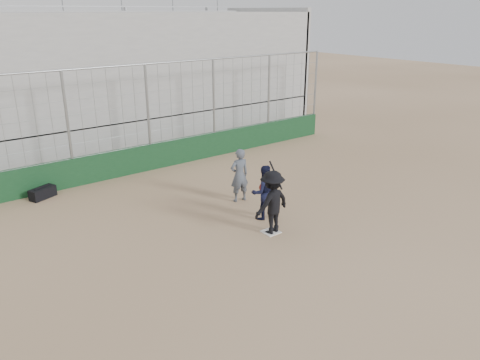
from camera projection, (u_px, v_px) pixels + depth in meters
ground at (271, 232)px, 13.04m from camera, size 90.00×90.00×0.00m
home_plate at (271, 232)px, 13.03m from camera, size 0.44×0.44×0.02m
backstop at (150, 145)px, 17.90m from camera, size 18.10×0.25×4.04m
bleachers at (95, 79)px, 20.89m from camera, size 20.25×6.70×6.98m
batter_at_plate at (272, 202)px, 12.73m from camera, size 1.22×0.82×1.95m
catcher_crouched at (264, 201)px, 13.72m from camera, size 0.91×0.77×1.12m
umpire at (239, 178)px, 14.93m from camera, size 0.69×0.51×1.58m
equipment_bag at (43, 193)px, 15.34m from camera, size 0.92×0.65×0.40m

